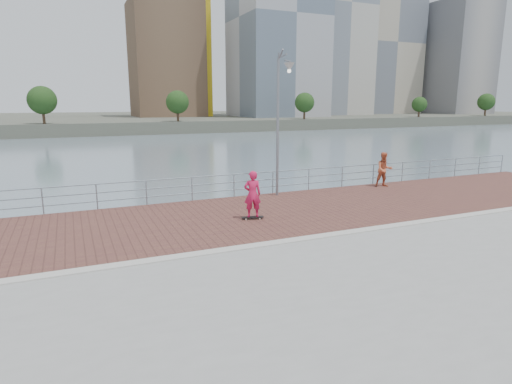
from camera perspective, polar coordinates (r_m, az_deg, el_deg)
name	(u,v)px	position (r m, az deg, el deg)	size (l,w,h in m)	color
water	(280,300)	(14.68, 3.21, -14.22)	(400.00, 400.00, 0.00)	slate
seawall	(381,352)	(10.55, 16.36, -19.83)	(40.00, 24.00, 2.00)	gray
brick_lane	(240,216)	(17.06, -2.15, -3.22)	(40.00, 6.80, 0.02)	brown
curb	(281,242)	(13.91, 3.31, -6.70)	(40.00, 0.40, 0.06)	#B7B5AD
far_shore	(90,120)	(134.48, -21.22, 8.92)	(320.00, 95.00, 2.50)	#4C5142
guardrail	(213,184)	(20.04, -5.72, 1.01)	(39.06, 0.06, 1.13)	#8C9EA8
street_lamp	(283,99)	(19.95, 3.57, 12.28)	(0.47, 1.37, 6.47)	slate
skateboard	(253,217)	(16.55, -0.47, -3.39)	(0.86, 0.40, 0.10)	black
skateboarder	(252,194)	(16.34, -0.47, -0.29)	(0.66, 0.43, 1.81)	#D31C4E
bystander	(384,170)	(23.76, 16.72, 2.88)	(0.89, 0.69, 1.83)	#C85E3B
skyline	(193,28)	(121.97, -8.39, 20.84)	(233.00, 41.00, 64.44)	#ADA38E
shoreline_trees	(198,102)	(92.27, -7.80, 11.75)	(169.52, 5.12, 6.82)	#473323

